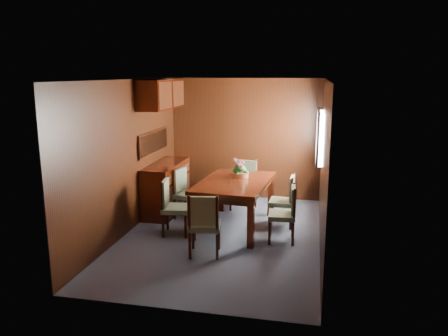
% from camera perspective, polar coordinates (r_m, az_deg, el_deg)
% --- Properties ---
extents(ground, '(4.50, 4.50, 0.00)m').
position_cam_1_polar(ground, '(6.93, -0.27, -8.79)').
color(ground, '#3B4150').
rests_on(ground, ground).
extents(room_shell, '(3.06, 4.52, 2.41)m').
position_cam_1_polar(room_shell, '(6.87, -0.56, 5.08)').
color(room_shell, black).
rests_on(room_shell, ground).
extents(sideboard, '(0.48, 1.40, 0.90)m').
position_cam_1_polar(sideboard, '(8.03, -7.53, -2.54)').
color(sideboard, black).
rests_on(sideboard, ground).
extents(dining_table, '(1.19, 1.77, 0.79)m').
position_cam_1_polar(dining_table, '(7.08, 1.39, -2.56)').
color(dining_table, black).
rests_on(dining_table, ground).
extents(chair_left_near, '(0.46, 0.48, 0.89)m').
position_cam_1_polar(chair_left_near, '(6.89, -6.86, -4.64)').
color(chair_left_near, black).
rests_on(chair_left_near, ground).
extents(chair_left_far, '(0.48, 0.50, 0.89)m').
position_cam_1_polar(chair_left_far, '(7.66, -5.10, -2.89)').
color(chair_left_far, black).
rests_on(chair_left_far, ground).
extents(chair_right_near, '(0.42, 0.44, 0.87)m').
position_cam_1_polar(chair_right_near, '(6.61, 8.15, -5.51)').
color(chair_right_near, black).
rests_on(chair_right_near, ground).
extents(chair_right_far, '(0.41, 0.43, 0.87)m').
position_cam_1_polar(chair_right_far, '(7.28, 8.09, -3.88)').
color(chair_right_far, black).
rests_on(chair_right_far, ground).
extents(chair_head, '(0.49, 0.47, 0.91)m').
position_cam_1_polar(chair_head, '(6.02, -2.63, -7.02)').
color(chair_head, black).
rests_on(chair_head, ground).
extents(chair_foot, '(0.49, 0.47, 0.92)m').
position_cam_1_polar(chair_foot, '(8.15, 2.70, -1.80)').
color(chair_foot, black).
rests_on(chair_foot, ground).
extents(flower_centerpiece, '(0.31, 0.31, 0.31)m').
position_cam_1_polar(flower_centerpiece, '(7.25, 2.09, -0.10)').
color(flower_centerpiece, '#B15E36').
rests_on(flower_centerpiece, dining_table).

